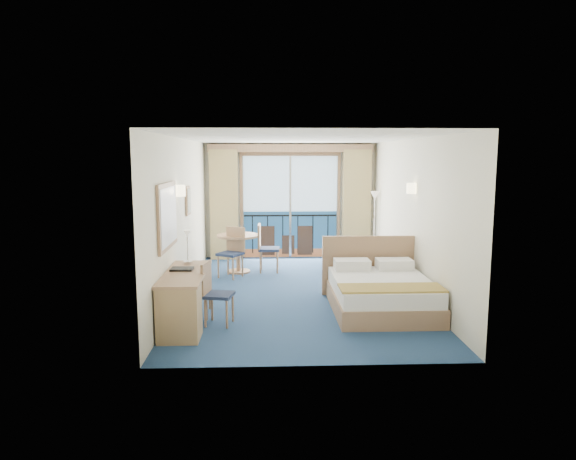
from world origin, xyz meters
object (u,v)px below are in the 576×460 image
(floor_lamp, at_px, (375,209))
(desk, at_px, (181,305))
(table_chair_a, at_px, (265,245))
(bed, at_px, (380,292))
(round_table, at_px, (238,244))
(nightstand, at_px, (395,274))
(table_chair_b, at_px, (233,249))
(armchair, at_px, (358,256))
(desk_chair, at_px, (214,290))

(floor_lamp, relative_size, desk, 0.97)
(table_chair_a, bearing_deg, floor_lamp, -67.73)
(bed, relative_size, round_table, 2.23)
(nightstand, relative_size, desk, 0.34)
(bed, xyz_separation_m, table_chair_b, (-2.47, 2.36, 0.27))
(armchair, bearing_deg, bed, 44.22)
(nightstand, xyz_separation_m, floor_lamp, (0.11, 2.44, 0.94))
(desk, distance_m, table_chair_b, 3.46)
(floor_lamp, bearing_deg, desk, -127.01)
(table_chair_a, bearing_deg, nightstand, -120.80)
(floor_lamp, distance_m, desk, 6.01)
(floor_lamp, xyz_separation_m, table_chair_b, (-3.12, -1.33, -0.66))
(nightstand, height_order, floor_lamp, floor_lamp)
(desk, bearing_deg, desk_chair, 50.80)
(desk_chair, bearing_deg, bed, -65.29)
(bed, relative_size, nightstand, 3.53)
(bed, xyz_separation_m, armchair, (0.13, 2.77, 0.02))
(floor_lamp, xyz_separation_m, desk, (-3.59, -4.76, -0.79))
(desk, relative_size, table_chair_b, 1.67)
(floor_lamp, relative_size, desk_chair, 1.79)
(armchair, xyz_separation_m, desk, (-3.06, -3.84, 0.12))
(armchair, height_order, desk, desk)
(desk, xyz_separation_m, desk_chair, (0.39, 0.48, 0.08))
(desk_chair, distance_m, table_chair_a, 3.44)
(desk_chair, xyz_separation_m, table_chair_b, (0.08, 2.95, 0.05))
(floor_lamp, distance_m, desk_chair, 5.39)
(round_table, relative_size, table_chair_b, 0.89)
(round_table, height_order, table_chair_a, table_chair_a)
(desk_chair, xyz_separation_m, table_chair_a, (0.72, 3.37, 0.05))
(bed, xyz_separation_m, floor_lamp, (0.65, 3.68, 0.93))
(bed, height_order, desk_chair, bed)
(nightstand, xyz_separation_m, desk_chair, (-3.08, -1.84, 0.23))
(bed, height_order, armchair, bed)
(floor_lamp, height_order, desk, floor_lamp)
(nightstand, height_order, armchair, armchair)
(bed, bearing_deg, armchair, 87.36)
(table_chair_a, bearing_deg, round_table, 95.22)
(floor_lamp, relative_size, table_chair_b, 1.62)
(table_chair_a, bearing_deg, desk, 166.00)
(desk_chair, relative_size, table_chair_a, 0.90)
(table_chair_a, bearing_deg, desk_chair, 170.03)
(desk, height_order, round_table, round_table)
(armchair, bearing_deg, table_chair_b, -34.07)
(table_chair_a, distance_m, table_chair_b, 0.76)
(bed, distance_m, table_chair_b, 3.42)
(bed, distance_m, floor_lamp, 3.86)
(bed, bearing_deg, desk, -159.91)
(nightstand, distance_m, floor_lamp, 2.62)
(armchair, xyz_separation_m, table_chair_b, (-2.60, -0.41, 0.25))
(floor_lamp, height_order, table_chair_a, floor_lamp)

